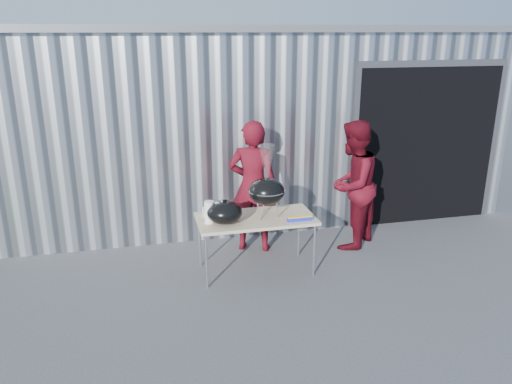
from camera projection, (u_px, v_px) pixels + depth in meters
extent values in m
plane|color=#404043|center=(247.00, 292.00, 6.06)|extent=(80.00, 80.00, 0.00)
cube|color=silver|center=(236.00, 109.00, 10.12)|extent=(8.00, 6.00, 3.00)
cube|color=slate|center=(235.00, 29.00, 9.64)|extent=(8.20, 6.20, 0.10)
cube|color=black|center=(407.00, 140.00, 8.50)|extent=(2.40, 1.20, 2.50)
cube|color=#4C4C51|center=(434.00, 63.00, 7.57)|extent=(2.52, 0.08, 0.10)
cube|color=tan|center=(256.00, 219.00, 6.38)|extent=(1.50, 0.75, 0.04)
cylinder|color=silver|center=(207.00, 261.00, 6.05)|extent=(0.03, 0.03, 0.71)
cylinder|color=silver|center=(314.00, 250.00, 6.35)|extent=(0.03, 0.03, 0.71)
cylinder|color=silver|center=(200.00, 241.00, 6.63)|extent=(0.03, 0.03, 0.71)
cylinder|color=silver|center=(299.00, 232.00, 6.94)|extent=(0.03, 0.03, 0.71)
ellipsoid|color=black|center=(267.00, 191.00, 6.29)|extent=(0.46, 0.46, 0.34)
cylinder|color=silver|center=(267.00, 190.00, 6.28)|extent=(0.47, 0.47, 0.02)
cylinder|color=silver|center=(267.00, 189.00, 6.28)|extent=(0.44, 0.44, 0.01)
cylinder|color=silver|center=(264.00, 204.00, 6.48)|extent=(0.02, 0.02, 0.24)
cylinder|color=silver|center=(259.00, 211.00, 6.26)|extent=(0.02, 0.02, 0.24)
cylinder|color=silver|center=(277.00, 209.00, 6.32)|extent=(0.02, 0.02, 0.24)
cylinder|color=#C16045|center=(256.00, 189.00, 6.24)|extent=(0.02, 0.14, 0.02)
cylinder|color=#C16045|center=(261.00, 189.00, 6.26)|extent=(0.02, 0.14, 0.02)
cylinder|color=#C16045|center=(265.00, 188.00, 6.27)|extent=(0.02, 0.14, 0.02)
cylinder|color=#C16045|center=(269.00, 188.00, 6.28)|extent=(0.02, 0.14, 0.02)
cylinder|color=#C16045|center=(273.00, 188.00, 6.29)|extent=(0.02, 0.14, 0.02)
cylinder|color=#C16045|center=(277.00, 188.00, 6.30)|extent=(0.02, 0.14, 0.02)
cone|color=silver|center=(267.00, 166.00, 6.18)|extent=(0.20, 0.20, 0.55)
ellipsoid|color=black|center=(225.00, 212.00, 6.14)|extent=(0.44, 0.44, 0.29)
cylinder|color=black|center=(224.00, 200.00, 6.09)|extent=(0.05, 0.05, 0.03)
cylinder|color=white|center=(209.00, 212.00, 6.15)|extent=(0.12, 0.12, 0.28)
cube|color=white|center=(211.00, 212.00, 6.42)|extent=(0.20, 0.15, 0.10)
cube|color=#1C23B9|center=(300.00, 219.00, 6.24)|extent=(0.32, 0.06, 0.05)
cube|color=yellow|center=(300.00, 217.00, 6.24)|extent=(0.32, 0.06, 0.01)
imported|color=#4C0913|center=(253.00, 187.00, 6.98)|extent=(0.80, 0.66, 1.88)
imported|color=#4C0913|center=(352.00, 185.00, 7.10)|extent=(1.14, 1.13, 1.86)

